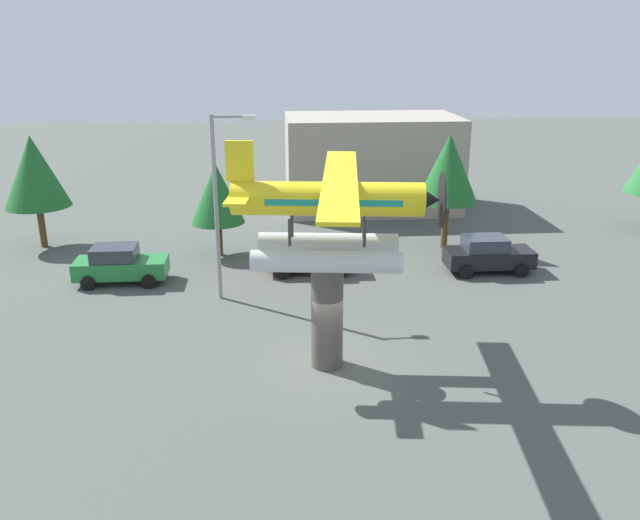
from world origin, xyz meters
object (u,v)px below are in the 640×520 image
Objects in this scene: display_pedestal at (327,315)px; tree_west at (34,172)px; storefront_building at (371,163)px; car_mid_red at (309,255)px; streetlight_primary at (220,195)px; car_near_green at (120,264)px; floatplane_monument at (332,213)px; car_far_black at (488,254)px; tree_center_back at (448,169)px; tree_east at (217,194)px.

tree_west reaches higher than display_pedestal.
car_mid_red is at bearing -111.66° from storefront_building.
streetlight_primary is at bearing -39.00° from tree_west.
car_near_green is at bearing 134.86° from display_pedestal.
storefront_building is at bearing 84.60° from floatplane_monument.
car_near_green is 8.88m from car_mid_red.
display_pedestal reaches higher than car_far_black.
display_pedestal is 22.57m from storefront_building.
tree_west is 0.99× the size of tree_center_back.
tree_east is 0.79× the size of tree_center_back.
storefront_building reaches higher than tree_east.
streetlight_primary is (-3.90, -3.06, 3.73)m from car_mid_red.
floatplane_monument reaches higher than car_mid_red.
car_far_black is 23.79m from tree_west.
streetlight_primary is at bearing -25.45° from car_near_green.
streetlight_primary reaches higher than car_near_green.
car_mid_red is at bearing 89.96° from display_pedestal.
tree_center_back reaches higher than car_near_green.
streetlight_primary is (-4.03, 6.55, -0.86)m from floatplane_monument.
car_mid_red is (-0.12, 9.61, -4.59)m from floatplane_monument.
car_near_green is 0.87× the size of tree_east.
tree_west is (-19.09, -7.15, 1.11)m from storefront_building.
tree_west reaches higher than storefront_building.
floatplane_monument is 13.46m from car_near_green.
tree_west is 9.94m from tree_east.
floatplane_monument is 2.49× the size of car_mid_red.
floatplane_monument reaches higher than car_far_black.
streetlight_primary is at bearing -150.85° from tree_center_back.
floatplane_monument is 7.74m from streetlight_primary.
tree_west is at bearing 165.49° from car_far_black.
car_near_green is at bearing -136.43° from storefront_building.
car_far_black is 13.88m from tree_east.
streetlight_primary reaches higher than display_pedestal.
display_pedestal is at bearing -45.14° from car_near_green.
storefront_building is at bearing 60.27° from streetlight_primary.
streetlight_primary is (-3.90, 6.54, 2.71)m from display_pedestal.
storefront_building is (8.83, 15.46, -1.59)m from streetlight_primary.
car_near_green is at bearing -175.45° from car_mid_red.
car_mid_red is (0.01, 9.60, -1.02)m from display_pedestal.
tree_west is (-14.29, 14.86, -1.34)m from floatplane_monument.
storefront_building is at bearing 43.57° from car_near_green.
car_mid_red is 0.69× the size of tree_west.
tree_center_back is (7.44, 12.95, -1.15)m from floatplane_monument.
tree_west is at bearing 140.78° from floatplane_monument.
car_far_black is at bearing -15.58° from tree_east.
display_pedestal is at bearing -102.63° from storefront_building.
car_near_green is 17.25m from tree_center_back.
tree_west is 1.25× the size of tree_east.
tree_west is at bearing 166.95° from tree_east.
car_near_green and car_mid_red have the same top height.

